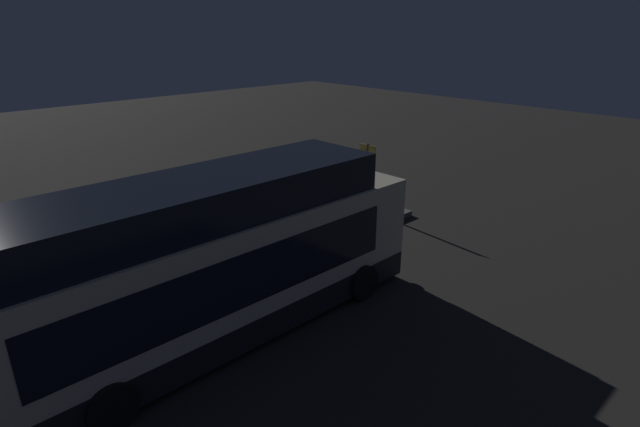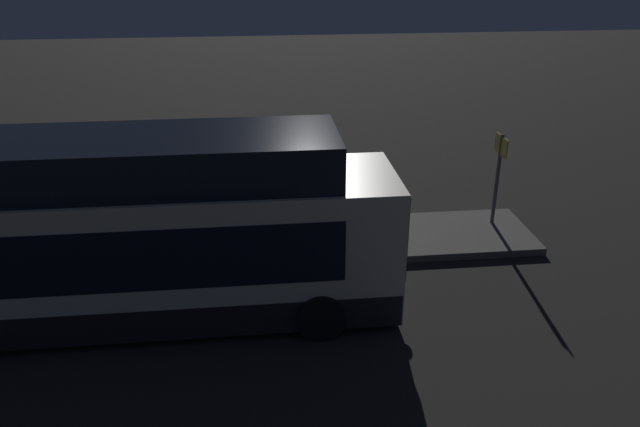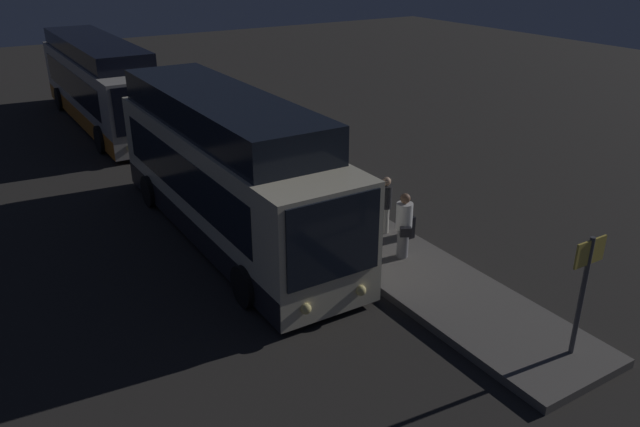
{
  "view_description": "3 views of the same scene",
  "coord_description": "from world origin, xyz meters",
  "px_view_note": "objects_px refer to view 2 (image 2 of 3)",
  "views": [
    {
      "loc": [
        -5.19,
        -9.2,
        7.09
      ],
      "look_at": [
        4.08,
        0.61,
        1.92
      ],
      "focal_mm": 28.0,
      "sensor_mm": 36.0,
      "label": 1
    },
    {
      "loc": [
        2.71,
        -11.74,
        7.52
      ],
      "look_at": [
        4.08,
        0.61,
        1.92
      ],
      "focal_mm": 35.0,
      "sensor_mm": 36.0,
      "label": 2
    },
    {
      "loc": [
        15.22,
        -6.31,
        7.69
      ],
      "look_at": [
        4.08,
        0.61,
        1.92
      ],
      "focal_mm": 35.0,
      "sensor_mm": 36.0,
      "label": 3
    }
  ],
  "objects_px": {
    "passenger_waiting": "(260,200)",
    "sign_post": "(499,167)",
    "bus_lead": "(135,240)",
    "suitcase": "(280,213)",
    "passenger_boarding": "(315,203)"
  },
  "relations": [
    {
      "from": "bus_lead",
      "to": "suitcase",
      "type": "xyz_separation_m",
      "value": [
        3.13,
        3.9,
        -1.28
      ]
    },
    {
      "from": "suitcase",
      "to": "sign_post",
      "type": "xyz_separation_m",
      "value": [
        5.85,
        -0.61,
        1.33
      ]
    },
    {
      "from": "passenger_waiting",
      "to": "sign_post",
      "type": "height_order",
      "value": "sign_post"
    },
    {
      "from": "bus_lead",
      "to": "suitcase",
      "type": "height_order",
      "value": "bus_lead"
    },
    {
      "from": "suitcase",
      "to": "passenger_boarding",
      "type": "bearing_deg",
      "value": -45.1
    },
    {
      "from": "suitcase",
      "to": "sign_post",
      "type": "relative_size",
      "value": 0.34
    },
    {
      "from": "passenger_boarding",
      "to": "passenger_waiting",
      "type": "relative_size",
      "value": 1.07
    },
    {
      "from": "passenger_waiting",
      "to": "suitcase",
      "type": "xyz_separation_m",
      "value": [
        0.54,
        0.4,
        -0.58
      ]
    },
    {
      "from": "passenger_boarding",
      "to": "suitcase",
      "type": "bearing_deg",
      "value": -105.1
    },
    {
      "from": "passenger_waiting",
      "to": "sign_post",
      "type": "distance_m",
      "value": 6.43
    },
    {
      "from": "passenger_boarding",
      "to": "sign_post",
      "type": "height_order",
      "value": "sign_post"
    },
    {
      "from": "passenger_waiting",
      "to": "sign_post",
      "type": "xyz_separation_m",
      "value": [
        6.39,
        -0.21,
        0.75
      ]
    },
    {
      "from": "passenger_boarding",
      "to": "sign_post",
      "type": "distance_m",
      "value": 5.02
    },
    {
      "from": "suitcase",
      "to": "sign_post",
      "type": "height_order",
      "value": "sign_post"
    },
    {
      "from": "sign_post",
      "to": "passenger_boarding",
      "type": "bearing_deg",
      "value": -176.73
    }
  ]
}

